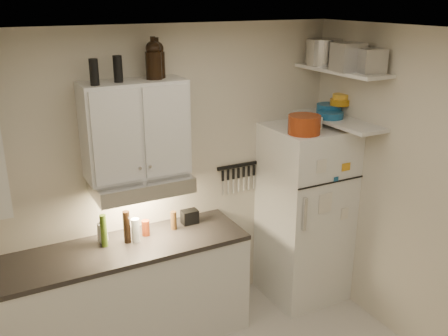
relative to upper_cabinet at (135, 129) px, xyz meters
name	(u,v)px	position (x,y,z in m)	size (l,w,h in m)	color
ceiling	(261,35)	(0.30, -1.33, 0.78)	(3.20, 3.00, 0.02)	white
back_wall	(166,179)	(0.30, 0.18, -0.53)	(3.20, 0.02, 2.60)	beige
right_wall	(439,206)	(1.91, -1.33, -0.53)	(0.02, 3.00, 2.60)	beige
base_cabinet	(121,300)	(-0.25, -0.14, -1.39)	(2.10, 0.60, 0.88)	silver
countertop	(117,250)	(-0.25, -0.14, -0.93)	(2.10, 0.62, 0.04)	#292523
upper_cabinet	(135,129)	(0.00, 0.00, 0.00)	(0.80, 0.33, 0.75)	silver
range_hood	(141,184)	(0.00, -0.06, -0.44)	(0.76, 0.46, 0.12)	silver
fridge	(305,214)	(1.55, -0.18, -0.98)	(0.70, 0.68, 1.70)	white
shelf_hi	(342,70)	(1.75, -0.31, 0.38)	(0.30, 0.95, 0.03)	silver
shelf_lo	(338,121)	(1.75, -0.31, -0.07)	(0.30, 0.95, 0.03)	silver
knife_strip	(238,166)	(1.00, 0.15, -0.51)	(0.42, 0.02, 0.03)	black
dutch_oven	(304,125)	(1.36, -0.35, -0.05)	(0.27, 0.27, 0.16)	maroon
book_stack	(353,125)	(1.82, -0.43, -0.09)	(0.17, 0.21, 0.07)	orange
spice_jar	(319,124)	(1.55, -0.30, -0.07)	(0.06, 0.06, 0.11)	silver
stock_pot	(324,52)	(1.76, -0.05, 0.50)	(0.32, 0.32, 0.23)	silver
tin_a	(348,57)	(1.70, -0.44, 0.50)	(0.23, 0.20, 0.23)	#AAAAAD
tin_b	(371,61)	(1.79, -0.61, 0.49)	(0.19, 0.19, 0.19)	#AAAAAD
bowl_teal	(329,109)	(1.81, -0.11, 0.00)	(0.23, 0.23, 0.09)	#185384
bowl_orange	(340,102)	(1.86, -0.19, 0.07)	(0.18, 0.18, 0.05)	#BA7C11
bowl_yellow	(340,97)	(1.86, -0.19, 0.12)	(0.14, 0.14, 0.05)	gold
plates	(330,115)	(1.71, -0.25, -0.02)	(0.23, 0.23, 0.06)	#185384
growler_a	(154,60)	(0.17, -0.01, 0.52)	(0.12, 0.12, 0.29)	black
growler_b	(157,59)	(0.22, 0.04, 0.52)	(0.12, 0.12, 0.28)	black
thermos_a	(118,69)	(-0.11, -0.02, 0.47)	(0.07, 0.07, 0.19)	black
thermos_b	(94,72)	(-0.30, -0.08, 0.47)	(0.06, 0.06, 0.19)	black
soap_bottle	(102,228)	(-0.32, 0.01, -0.78)	(0.10, 0.10, 0.26)	silver
pepper_mill	(174,220)	(0.28, -0.04, -0.82)	(0.05, 0.05, 0.16)	brown
oil_bottle	(104,231)	(-0.33, -0.07, -0.77)	(0.05, 0.05, 0.27)	#4D6E1B
vinegar_bottle	(127,227)	(-0.14, -0.08, -0.77)	(0.06, 0.06, 0.27)	black
clear_bottle	(136,230)	(-0.08, -0.10, -0.81)	(0.07, 0.07, 0.20)	silver
red_jar	(146,228)	(0.03, -0.03, -0.84)	(0.07, 0.07, 0.13)	maroon
caddy	(190,217)	(0.45, 0.01, -0.85)	(0.14, 0.10, 0.12)	black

